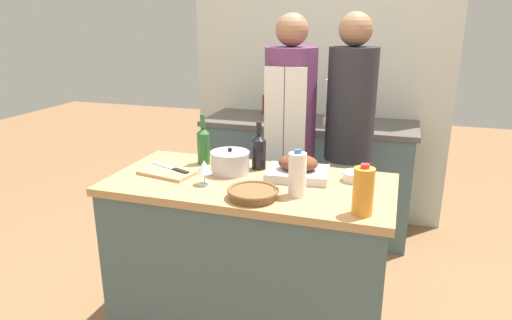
{
  "coord_description": "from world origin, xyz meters",
  "views": [
    {
      "loc": [
        0.7,
        -2.06,
        1.73
      ],
      "look_at": [
        0.0,
        0.1,
        1.01
      ],
      "focal_mm": 32.0,
      "sensor_mm": 36.0,
      "label": 1
    }
  ],
  "objects_px": {
    "knife_chef": "(171,168)",
    "condiment_bottle_short": "(299,109)",
    "milk_jug": "(297,174)",
    "wine_bottle_dark": "(203,144)",
    "cutting_board": "(168,172)",
    "mixing_bowl": "(354,176)",
    "wicker_basket": "(253,193)",
    "condiment_bottle_extra": "(270,110)",
    "wine_bottle_green": "(259,151)",
    "person_cook_guest": "(349,137)",
    "stand_mixer": "(337,107)",
    "juice_jug": "(363,191)",
    "stock_pot": "(230,162)",
    "person_cook_aproned": "(289,136)",
    "roasting_pan": "(298,169)",
    "wine_glass_left": "(204,168)",
    "condiment_bottle_tall": "(265,104)"
  },
  "relations": [
    {
      "from": "roasting_pan",
      "to": "person_cook_aproned",
      "type": "height_order",
      "value": "person_cook_aproned"
    },
    {
      "from": "stand_mixer",
      "to": "condiment_bottle_extra",
      "type": "relative_size",
      "value": 1.95
    },
    {
      "from": "wine_bottle_green",
      "to": "person_cook_guest",
      "type": "relative_size",
      "value": 0.15
    },
    {
      "from": "cutting_board",
      "to": "mixing_bowl",
      "type": "xyz_separation_m",
      "value": [
        0.95,
        0.19,
        0.02
      ]
    },
    {
      "from": "wine_bottle_dark",
      "to": "knife_chef",
      "type": "xyz_separation_m",
      "value": [
        -0.11,
        -0.18,
        -0.09
      ]
    },
    {
      "from": "cutting_board",
      "to": "milk_jug",
      "type": "relative_size",
      "value": 1.41
    },
    {
      "from": "roasting_pan",
      "to": "mixing_bowl",
      "type": "relative_size",
      "value": 2.75
    },
    {
      "from": "mixing_bowl",
      "to": "person_cook_aproned",
      "type": "distance_m",
      "value": 0.78
    },
    {
      "from": "wine_bottle_dark",
      "to": "wicker_basket",
      "type": "bearing_deg",
      "value": -43.71
    },
    {
      "from": "wicker_basket",
      "to": "juice_jug",
      "type": "height_order",
      "value": "juice_jug"
    },
    {
      "from": "stock_pot",
      "to": "wine_bottle_green",
      "type": "height_order",
      "value": "wine_bottle_green"
    },
    {
      "from": "juice_jug",
      "to": "condiment_bottle_short",
      "type": "distance_m",
      "value": 1.8
    },
    {
      "from": "stock_pot",
      "to": "condiment_bottle_short",
      "type": "relative_size",
      "value": 0.96
    },
    {
      "from": "milk_jug",
      "to": "person_cook_aproned",
      "type": "height_order",
      "value": "person_cook_aproned"
    },
    {
      "from": "stand_mixer",
      "to": "condiment_bottle_tall",
      "type": "distance_m",
      "value": 0.7
    },
    {
      "from": "knife_chef",
      "to": "stock_pot",
      "type": "bearing_deg",
      "value": 14.31
    },
    {
      "from": "wine_bottle_green",
      "to": "knife_chef",
      "type": "relative_size",
      "value": 0.94
    },
    {
      "from": "cutting_board",
      "to": "stand_mixer",
      "type": "xyz_separation_m",
      "value": [
        0.68,
        1.44,
        0.13
      ]
    },
    {
      "from": "knife_chef",
      "to": "stand_mixer",
      "type": "xyz_separation_m",
      "value": [
        0.68,
        1.39,
        0.12
      ]
    },
    {
      "from": "person_cook_guest",
      "to": "condiment_bottle_short",
      "type": "bearing_deg",
      "value": 117.63
    },
    {
      "from": "condiment_bottle_tall",
      "to": "juice_jug",
      "type": "bearing_deg",
      "value": -62.33
    },
    {
      "from": "condiment_bottle_short",
      "to": "condiment_bottle_tall",
      "type": "bearing_deg",
      "value": 147.8
    },
    {
      "from": "roasting_pan",
      "to": "person_cook_guest",
      "type": "xyz_separation_m",
      "value": [
        0.18,
        0.7,
        0.01
      ]
    },
    {
      "from": "roasting_pan",
      "to": "condiment_bottle_extra",
      "type": "distance_m",
      "value": 1.44
    },
    {
      "from": "condiment_bottle_tall",
      "to": "person_cook_guest",
      "type": "distance_m",
      "value": 1.17
    },
    {
      "from": "condiment_bottle_short",
      "to": "condiment_bottle_extra",
      "type": "bearing_deg",
      "value": 176.8
    },
    {
      "from": "milk_jug",
      "to": "person_cook_aproned",
      "type": "bearing_deg",
      "value": 105.99
    },
    {
      "from": "knife_chef",
      "to": "condiment_bottle_tall",
      "type": "bearing_deg",
      "value": 88.82
    },
    {
      "from": "roasting_pan",
      "to": "person_cook_guest",
      "type": "height_order",
      "value": "person_cook_guest"
    },
    {
      "from": "milk_jug",
      "to": "stand_mixer",
      "type": "xyz_separation_m",
      "value": [
        -0.04,
        1.53,
        0.04
      ]
    },
    {
      "from": "juice_jug",
      "to": "person_cook_aproned",
      "type": "relative_size",
      "value": 0.13
    },
    {
      "from": "knife_chef",
      "to": "condiment_bottle_short",
      "type": "distance_m",
      "value": 1.48
    },
    {
      "from": "roasting_pan",
      "to": "milk_jug",
      "type": "distance_m",
      "value": 0.25
    },
    {
      "from": "wicker_basket",
      "to": "juice_jug",
      "type": "distance_m",
      "value": 0.5
    },
    {
      "from": "wicker_basket",
      "to": "condiment_bottle_extra",
      "type": "bearing_deg",
      "value": 103.53
    },
    {
      "from": "juice_jug",
      "to": "roasting_pan",
      "type": "bearing_deg",
      "value": 134.65
    },
    {
      "from": "wine_bottle_dark",
      "to": "wine_glass_left",
      "type": "bearing_deg",
      "value": -65.39
    },
    {
      "from": "milk_jug",
      "to": "wine_bottle_dark",
      "type": "relative_size",
      "value": 0.79
    },
    {
      "from": "wine_bottle_dark",
      "to": "condiment_bottle_extra",
      "type": "relative_size",
      "value": 1.57
    },
    {
      "from": "juice_jug",
      "to": "wine_bottle_green",
      "type": "relative_size",
      "value": 0.85
    },
    {
      "from": "stock_pot",
      "to": "wine_glass_left",
      "type": "distance_m",
      "value": 0.22
    },
    {
      "from": "knife_chef",
      "to": "wine_bottle_dark",
      "type": "bearing_deg",
      "value": 58.69
    },
    {
      "from": "milk_jug",
      "to": "wine_bottle_green",
      "type": "distance_m",
      "value": 0.43
    },
    {
      "from": "person_cook_aproned",
      "to": "milk_jug",
      "type": "bearing_deg",
      "value": -75.63
    },
    {
      "from": "mixing_bowl",
      "to": "condiment_bottle_tall",
      "type": "distance_m",
      "value": 1.76
    },
    {
      "from": "roasting_pan",
      "to": "stand_mixer",
      "type": "relative_size",
      "value": 0.95
    },
    {
      "from": "condiment_bottle_tall",
      "to": "person_cook_aproned",
      "type": "bearing_deg",
      "value": -64.01
    },
    {
      "from": "condiment_bottle_tall",
      "to": "condiment_bottle_short",
      "type": "xyz_separation_m",
      "value": [
        0.35,
        -0.22,
        0.02
      ]
    },
    {
      "from": "wine_bottle_dark",
      "to": "mixing_bowl",
      "type": "bearing_deg",
      "value": -2.21
    },
    {
      "from": "milk_jug",
      "to": "person_cook_guest",
      "type": "height_order",
      "value": "person_cook_guest"
    }
  ]
}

